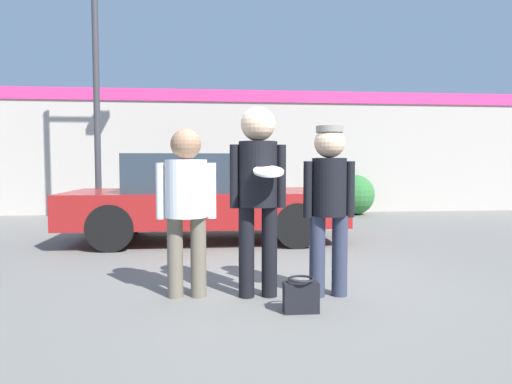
{
  "coord_description": "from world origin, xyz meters",
  "views": [
    {
      "loc": [
        -0.65,
        -4.62,
        1.27
      ],
      "look_at": [
        -0.2,
        -0.15,
        0.99
      ],
      "focal_mm": 32.0,
      "sensor_mm": 36.0,
      "label": 1
    }
  ],
  "objects_px": {
    "person_middle_with_frisbee": "(258,182)",
    "person_left": "(186,197)",
    "parked_car_near": "(204,197)",
    "person_right": "(329,196)",
    "shrub": "(354,195)",
    "street_lamp": "(109,38)",
    "handbag": "(301,296)"
  },
  "relations": [
    {
      "from": "person_middle_with_frisbee",
      "to": "person_left",
      "type": "bearing_deg",
      "value": 174.56
    },
    {
      "from": "parked_car_near",
      "to": "person_right",
      "type": "bearing_deg",
      "value": -69.91
    },
    {
      "from": "shrub",
      "to": "person_right",
      "type": "bearing_deg",
      "value": -109.85
    },
    {
      "from": "parked_car_near",
      "to": "shrub",
      "type": "distance_m",
      "value": 5.1
    },
    {
      "from": "parked_car_near",
      "to": "street_lamp",
      "type": "xyz_separation_m",
      "value": [
        -1.78,
        1.43,
        2.93
      ]
    },
    {
      "from": "person_left",
      "to": "handbag",
      "type": "relative_size",
      "value": 5.33
    },
    {
      "from": "shrub",
      "to": "handbag",
      "type": "relative_size",
      "value": 3.34
    },
    {
      "from": "person_right",
      "to": "parked_car_near",
      "type": "bearing_deg",
      "value": 110.09
    },
    {
      "from": "handbag",
      "to": "street_lamp",
      "type": "bearing_deg",
      "value": 116.84
    },
    {
      "from": "parked_car_near",
      "to": "handbag",
      "type": "bearing_deg",
      "value": -77.15
    },
    {
      "from": "parked_car_near",
      "to": "handbag",
      "type": "distance_m",
      "value": 3.95
    },
    {
      "from": "street_lamp",
      "to": "handbag",
      "type": "relative_size",
      "value": 19.8
    },
    {
      "from": "shrub",
      "to": "person_middle_with_frisbee",
      "type": "bearing_deg",
      "value": -114.81
    },
    {
      "from": "street_lamp",
      "to": "handbag",
      "type": "distance_m",
      "value": 6.85
    },
    {
      "from": "person_middle_with_frisbee",
      "to": "shrub",
      "type": "height_order",
      "value": "person_middle_with_frisbee"
    },
    {
      "from": "person_left",
      "to": "street_lamp",
      "type": "height_order",
      "value": "street_lamp"
    },
    {
      "from": "person_left",
      "to": "person_right",
      "type": "bearing_deg",
      "value": -4.48
    },
    {
      "from": "parked_car_near",
      "to": "handbag",
      "type": "xyz_separation_m",
      "value": [
        0.87,
        -3.81,
        -0.58
      ]
    },
    {
      "from": "person_left",
      "to": "shrub",
      "type": "distance_m",
      "value": 7.77
    },
    {
      "from": "person_left",
      "to": "parked_car_near",
      "type": "bearing_deg",
      "value": 87.79
    },
    {
      "from": "handbag",
      "to": "shrub",
      "type": "bearing_deg",
      "value": 68.82
    },
    {
      "from": "person_left",
      "to": "person_middle_with_frisbee",
      "type": "bearing_deg",
      "value": -5.44
    },
    {
      "from": "person_middle_with_frisbee",
      "to": "parked_car_near",
      "type": "distance_m",
      "value": 3.38
    },
    {
      "from": "person_left",
      "to": "handbag",
      "type": "height_order",
      "value": "person_left"
    },
    {
      "from": "person_middle_with_frisbee",
      "to": "shrub",
      "type": "relative_size",
      "value": 1.8
    },
    {
      "from": "person_left",
      "to": "street_lamp",
      "type": "distance_m",
      "value": 5.66
    },
    {
      "from": "person_left",
      "to": "person_middle_with_frisbee",
      "type": "relative_size",
      "value": 0.88
    },
    {
      "from": "person_left",
      "to": "street_lamp",
      "type": "xyz_separation_m",
      "value": [
        -1.66,
        4.68,
        2.7
      ]
    },
    {
      "from": "person_left",
      "to": "person_right",
      "type": "relative_size",
      "value": 0.98
    },
    {
      "from": "person_middle_with_frisbee",
      "to": "parked_car_near",
      "type": "relative_size",
      "value": 0.41
    },
    {
      "from": "person_left",
      "to": "street_lamp",
      "type": "relative_size",
      "value": 0.27
    },
    {
      "from": "person_left",
      "to": "handbag",
      "type": "distance_m",
      "value": 1.4
    }
  ]
}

